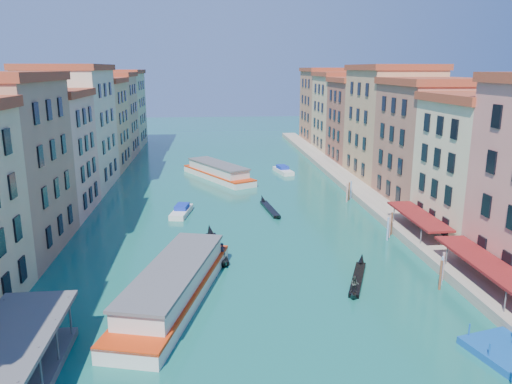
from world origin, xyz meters
TOP-DOWN VIEW (x-y plane):
  - left_bank_palazzos at (-26.00, 64.68)m, footprint 12.80×128.40m
  - right_bank_palazzos at (30.00, 65.00)m, footprint 12.80×128.40m
  - quay at (22.00, 65.00)m, footprint 4.00×140.00m
  - restaurant_awnings at (22.19, 23.00)m, footprint 3.20×44.55m
  - vaporetto_stop at (-16.00, 12.00)m, footprint 5.40×16.40m
  - mooring_poles_right at (19.10, 28.80)m, footprint 1.44×54.24m
  - vaporetto_near at (-6.26, 25.35)m, footprint 10.45×22.36m
  - vaporetto_far at (-1.16, 76.02)m, footprint 13.41×19.69m
  - gondola_fore at (-2.25, 37.52)m, footprint 2.66×12.92m
  - gondola_right at (11.30, 27.49)m, footprint 4.70×10.14m
  - gondola_far at (5.88, 53.55)m, footprint 2.18×11.17m
  - motorboat_mid at (-6.93, 52.64)m, footprint 3.23×6.82m
  - motorboat_far at (11.94, 80.10)m, footprint 3.48×7.16m

SIDE VIEW (x-z plane):
  - gondola_far at x=5.88m, z-range -0.47..1.11m
  - gondola_right at x=11.30m, z-range -0.65..1.46m
  - gondola_fore at x=-2.25m, z-range -0.85..1.72m
  - quay at x=22.00m, z-range 0.00..1.00m
  - motorboat_mid at x=-6.93m, z-range -0.15..1.21m
  - motorboat_far at x=11.94m, z-range -0.16..1.26m
  - mooring_poles_right at x=19.10m, z-range -0.30..2.90m
  - vaporetto_far at x=-1.16m, z-range -0.15..2.81m
  - vaporetto_stop at x=-16.00m, z-range -0.38..3.27m
  - vaporetto_near at x=-6.26m, z-range -0.16..3.08m
  - restaurant_awnings at x=22.19m, z-range 1.43..4.55m
  - left_bank_palazzos at x=-26.00m, z-range -0.79..20.21m
  - right_bank_palazzos at x=30.00m, z-range -0.75..20.25m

